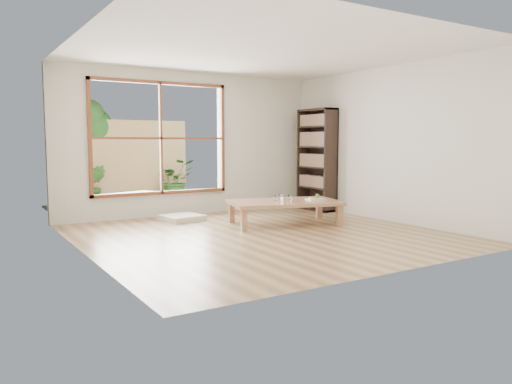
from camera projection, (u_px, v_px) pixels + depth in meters
ground at (263, 234)px, 7.24m from camera, size 5.00×5.00×0.00m
low_table at (284, 204)px, 8.12m from camera, size 1.95×1.42×0.38m
floor_cushion at (181, 217)px, 8.55m from camera, size 0.72×0.72×0.09m
bookshelf at (317, 160)px, 9.77m from camera, size 0.32×0.89×1.98m
glass_tall at (280, 198)px, 7.95m from camera, size 0.07×0.07×0.13m
glass_mid at (289, 197)px, 8.27m from camera, size 0.06×0.06×0.09m
glass_short at (281, 197)px, 8.27m from camera, size 0.07×0.07×0.09m
glass_small at (276, 198)px, 8.15m from camera, size 0.07×0.07×0.08m
food_tray at (316, 198)px, 8.26m from camera, size 0.31×0.24×0.09m
deck at (141, 209)px, 9.93m from camera, size 2.80×2.00×0.05m
garden_bench at (126, 196)px, 9.37m from camera, size 1.17×0.67×0.36m
bamboo_fence at (125, 162)px, 10.69m from camera, size 2.80×0.06×1.80m
shrub_right at (175, 180)px, 11.07m from camera, size 0.85×0.74×0.93m
shrub_left at (94, 186)px, 10.04m from camera, size 0.50×0.41×0.85m
garden_tree at (88, 128)px, 10.51m from camera, size 1.04×0.85×2.22m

